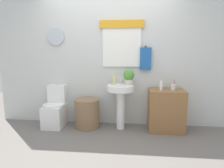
{
  "coord_description": "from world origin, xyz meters",
  "views": [
    {
      "loc": [
        0.41,
        -2.57,
        1.41
      ],
      "look_at": [
        0.08,
        0.8,
        0.84
      ],
      "focal_mm": 31.33,
      "sensor_mm": 36.0,
      "label": 1
    }
  ],
  "objects": [
    {
      "name": "wooden_cabinet",
      "position": [
        1.04,
        0.85,
        0.37
      ],
      "size": [
        0.61,
        0.44,
        0.74
      ],
      "primitive_type": "cube",
      "color": "olive",
      "rests_on": "ground_plane"
    },
    {
      "name": "toilet",
      "position": [
        -1.01,
        0.89,
        0.3
      ],
      "size": [
        0.38,
        0.51,
        0.79
      ],
      "color": "white",
      "rests_on": "ground_plane"
    },
    {
      "name": "back_wall",
      "position": [
        0.0,
        1.15,
        1.31
      ],
      "size": [
        4.4,
        0.18,
        2.6
      ],
      "color": "silver",
      "rests_on": "ground_plane"
    },
    {
      "name": "ground_plane",
      "position": [
        0.0,
        0.0,
        0.0
      ],
      "size": [
        8.0,
        8.0,
        0.0
      ],
      "primitive_type": "plane",
      "color": "slate"
    },
    {
      "name": "soap_bottle",
      "position": [
        0.11,
        0.9,
        0.91
      ],
      "size": [
        0.05,
        0.05,
        0.19
      ],
      "primitive_type": "cylinder",
      "color": "#DBD166",
      "rests_on": "pedestal_sink"
    },
    {
      "name": "toothbrush_cup",
      "position": [
        1.15,
        0.87,
        0.79
      ],
      "size": [
        0.08,
        0.08,
        0.19
      ],
      "color": "silver",
      "rests_on": "wooden_cabinet"
    },
    {
      "name": "lotion_bottle",
      "position": [
        0.93,
        0.81,
        0.82
      ],
      "size": [
        0.05,
        0.05,
        0.16
      ],
      "primitive_type": "cylinder",
      "color": "white",
      "rests_on": "wooden_cabinet"
    },
    {
      "name": "pedestal_sink",
      "position": [
        0.23,
        0.85,
        0.6
      ],
      "size": [
        0.49,
        0.49,
        0.81
      ],
      "color": "white",
      "rests_on": "ground_plane"
    },
    {
      "name": "laundry_hamper",
      "position": [
        -0.39,
        0.85,
        0.27
      ],
      "size": [
        0.45,
        0.45,
        0.54
      ],
      "primitive_type": "cylinder",
      "color": "#846647",
      "rests_on": "ground_plane"
    },
    {
      "name": "faucet",
      "position": [
        0.23,
        0.97,
        0.86
      ],
      "size": [
        0.03,
        0.03,
        0.1
      ],
      "primitive_type": "cylinder",
      "color": "silver",
      "rests_on": "pedestal_sink"
    },
    {
      "name": "potted_plant",
      "position": [
        0.37,
        0.91,
        0.96
      ],
      "size": [
        0.19,
        0.19,
        0.27
      ],
      "color": "beige",
      "rests_on": "pedestal_sink"
    }
  ]
}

